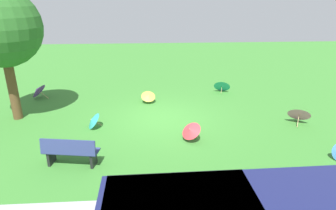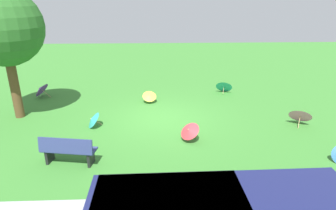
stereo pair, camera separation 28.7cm
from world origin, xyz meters
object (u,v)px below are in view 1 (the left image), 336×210
park_bench (70,152)px  parasol_pink_0 (299,113)px  parasol_purple_0 (38,90)px  parasol_teal_1 (222,85)px  parasol_teal_0 (92,120)px  shade_tree (1,28)px  parasol_yellow_0 (148,96)px  parasol_red_0 (191,130)px

park_bench → parasol_pink_0: 8.47m
parasol_purple_0 → parasol_teal_1: size_ratio=0.93×
parasol_teal_0 → parasol_purple_0: bearing=-48.3°
park_bench → parasol_purple_0: 6.92m
parasol_teal_0 → parasol_teal_1: bearing=-146.2°
shade_tree → parasol_teal_0: size_ratio=6.35×
shade_tree → parasol_yellow_0: 6.36m
parasol_red_0 → parasol_purple_0: 8.33m
parasol_red_0 → parasol_pink_0: bearing=-164.9°
shade_tree → parasol_teal_1: bearing=-162.8°
park_bench → parasol_purple_0: (3.05, -6.21, -0.06)m
park_bench → parasol_pink_0: bearing=-162.8°
park_bench → parasol_purple_0: bearing=-63.8°
parasol_yellow_0 → parasol_teal_0: size_ratio=0.90×
park_bench → parasol_teal_1: (-6.06, -6.54, -0.10)m
shade_tree → parasol_purple_0: bearing=-89.4°
parasol_pink_0 → parasol_yellow_0: bearing=-24.5°
shade_tree → parasol_teal_0: shade_tree is taller
parasol_yellow_0 → parasol_teal_1: (-3.79, -1.38, 0.02)m
park_bench → parasol_yellow_0: (-2.27, -5.15, -0.11)m
parasol_red_0 → shade_tree: bearing=-19.8°
parasol_purple_0 → parasol_pink_0: 11.75m
parasol_yellow_0 → parasol_red_0: size_ratio=0.78×
parasol_yellow_0 → parasol_teal_0: bearing=50.6°
park_bench → parasol_red_0: size_ratio=1.79×
parasol_purple_0 → parasol_pink_0: parasol_pink_0 is taller
shade_tree → parasol_teal_1: size_ratio=5.12×
parasol_purple_0 → parasol_teal_1: parasol_purple_0 is taller
parasol_teal_1 → parasol_red_0: bearing=65.6°
park_bench → parasol_teal_1: park_bench is taller
shade_tree → parasol_pink_0: 11.62m
park_bench → parasol_teal_1: size_ratio=1.68×
shade_tree → parasol_red_0: (-6.71, 2.42, -3.17)m
parasol_teal_1 → parasol_teal_0: bearing=33.8°
parasol_yellow_0 → parasol_red_0: bearing=110.2°
park_bench → parasol_red_0: 3.91m
parasol_purple_0 → park_bench: bearing=116.2°
parasol_yellow_0 → parasol_pink_0: parasol_pink_0 is taller
parasol_teal_0 → parasol_teal_1: parasol_teal_1 is taller
parasol_yellow_0 → park_bench: bearing=66.2°
shade_tree → parasol_teal_0: bearing=160.5°
parasol_purple_0 → parasol_teal_1: 9.12m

